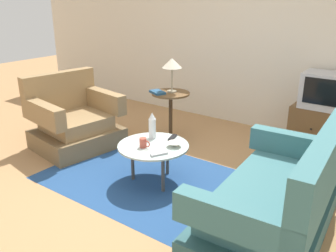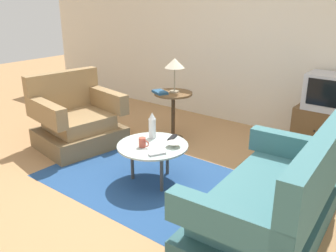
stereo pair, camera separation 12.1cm
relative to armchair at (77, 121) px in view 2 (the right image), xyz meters
name	(u,v)px [view 2 (the right image)]	position (x,y,z in m)	size (l,w,h in m)	color
ground_plane	(154,187)	(1.52, -0.25, -0.32)	(16.00, 16.00, 0.00)	#AD7F51
back_wall	(263,34)	(1.52, 2.13, 1.03)	(9.00, 0.12, 2.70)	beige
area_rug	(153,181)	(1.43, -0.16, -0.32)	(2.33, 1.51, 0.00)	navy
armchair	(77,121)	(0.00, 0.00, 0.00)	(0.99, 1.11, 0.93)	brown
couch	(273,204)	(2.78, -0.29, -0.01)	(0.95, 1.63, 0.95)	#325C60
coffee_table	(153,148)	(1.43, -0.16, 0.06)	(0.73, 0.73, 0.42)	#B2C6C1
side_table	(173,106)	(0.88, 0.91, 0.15)	(0.50, 0.50, 0.66)	brown
tv_stand	(327,130)	(2.61, 1.83, -0.05)	(0.80, 0.44, 0.53)	brown
television	(333,92)	(2.61, 1.81, 0.43)	(0.61, 0.41, 0.44)	#B7B7BC
table_lamp	(175,64)	(0.88, 0.94, 0.71)	(0.26, 0.26, 0.44)	#9E937A
vase	(152,126)	(1.30, -0.01, 0.24)	(0.08, 0.08, 0.29)	white
mug	(143,142)	(1.39, -0.27, 0.15)	(0.12, 0.07, 0.10)	#B74C3D
bowl	(174,144)	(1.63, -0.07, 0.12)	(0.15, 0.15, 0.05)	silver
tv_remote_dark	(172,138)	(1.48, 0.10, 0.11)	(0.09, 0.17, 0.02)	black
tv_remote_silver	(157,154)	(1.62, -0.32, 0.11)	(0.12, 0.17, 0.02)	#B2B2B7
book	(160,92)	(0.76, 0.77, 0.35)	(0.26, 0.21, 0.03)	navy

